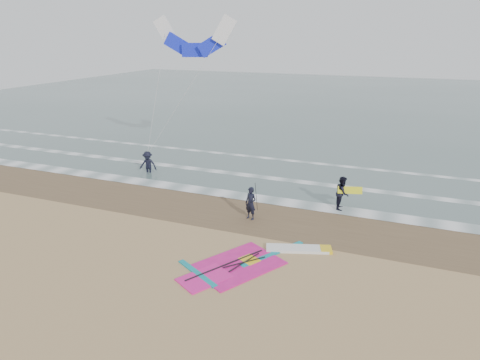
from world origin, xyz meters
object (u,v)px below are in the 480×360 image
at_px(windsurf_rig, 255,261).
at_px(person_walking, 342,193).
at_px(surf_kite, 194,40).
at_px(person_standing, 251,203).
at_px(person_wading, 148,160).

distance_m(windsurf_rig, person_walking, 7.67).
height_order(windsurf_rig, surf_kite, surf_kite).
height_order(windsurf_rig, person_walking, person_walking).
relative_size(windsurf_rig, person_walking, 3.21).
bearing_deg(windsurf_rig, person_standing, 112.69).
xyz_separation_m(person_walking, surf_kite, (-10.77, 3.92, 7.80)).
bearing_deg(person_standing, person_walking, 54.49).
distance_m(person_standing, person_walking, 5.22).
height_order(windsurf_rig, person_wading, person_wading).
xyz_separation_m(windsurf_rig, person_walking, (2.48, 7.20, 0.89)).
bearing_deg(person_walking, surf_kite, 67.44).
distance_m(windsurf_rig, person_standing, 4.50).
xyz_separation_m(person_walking, person_wading, (-13.43, 1.54, 0.02)).
relative_size(person_walking, person_wading, 0.98).
xyz_separation_m(person_standing, person_wading, (-9.25, 4.66, 0.08)).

